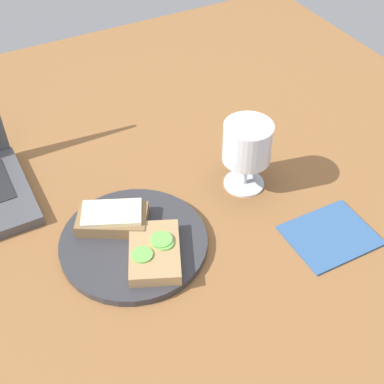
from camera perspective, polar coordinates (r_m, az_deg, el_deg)
name	(u,v)px	position (r cm, az deg, el deg)	size (l,w,h in cm)	color
wooden_table	(176,215)	(95.73, -1.77, -2.49)	(140.00, 140.00, 3.00)	brown
plate	(134,242)	(88.93, -6.23, -5.37)	(24.42, 24.42, 1.37)	#333338
sandwich_with_cucumber	(155,252)	(84.96, -4.00, -6.38)	(12.11, 14.12, 2.56)	#A88456
sandwich_with_cheese	(112,218)	(90.23, -8.49, -2.76)	(13.44, 11.73, 3.03)	brown
wine_glass	(247,145)	(93.95, 5.89, 5.05)	(8.69, 8.69, 13.41)	white
napkin	(330,235)	(93.05, 14.53, -4.50)	(14.22, 11.68, 0.40)	#33598C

